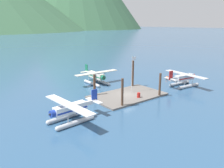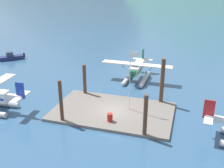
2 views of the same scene
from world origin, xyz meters
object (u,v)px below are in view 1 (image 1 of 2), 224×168
at_px(seaplane_white_port_aft, 70,111).
at_px(seaplane_silver_stbd_aft, 184,79).
at_px(fuel_drum, 139,95).
at_px(seaplane_cream_bow_centre, 96,77).
at_px(mooring_buoy, 167,78).
at_px(flagpole, 132,70).

relative_size(seaplane_white_port_aft, seaplane_silver_stbd_aft, 1.00).
bearing_deg(fuel_drum, seaplane_cream_bow_centre, 89.82).
relative_size(fuel_drum, seaplane_cream_bow_centre, 0.08).
bearing_deg(seaplane_cream_bow_centre, fuel_drum, -90.18).
distance_m(fuel_drum, seaplane_silver_stbd_aft, 13.81).
height_order(mooring_buoy, seaplane_white_port_aft, seaplane_white_port_aft).
bearing_deg(fuel_drum, seaplane_white_port_aft, -175.51).
bearing_deg(flagpole, seaplane_white_port_aft, -164.40).
distance_m(seaplane_cream_bow_centre, seaplane_white_port_aft, 20.35).
distance_m(fuel_drum, seaplane_cream_bow_centre, 13.41).
relative_size(flagpole, fuel_drum, 7.93).
relative_size(fuel_drum, mooring_buoy, 1.24).
bearing_deg(fuel_drum, seaplane_silver_stbd_aft, 0.24).
distance_m(mooring_buoy, seaplane_silver_stbd_aft, 6.70).
relative_size(flagpole, seaplane_cream_bow_centre, 0.67).
height_order(flagpole, mooring_buoy, flagpole).
bearing_deg(seaplane_cream_bow_centre, mooring_buoy, -24.06).
height_order(flagpole, seaplane_white_port_aft, flagpole).
bearing_deg(flagpole, seaplane_silver_stbd_aft, -14.46).
height_order(fuel_drum, seaplane_white_port_aft, seaplane_white_port_aft).
distance_m(flagpole, seaplane_cream_bow_centre, 10.65).
distance_m(flagpole, fuel_drum, 5.22).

